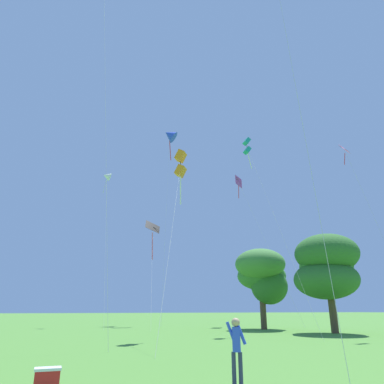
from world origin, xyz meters
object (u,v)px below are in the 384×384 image
kite_black_large (152,235)px  kite_teal_box (247,147)px  person_near_tree (236,345)px  kite_blue_delta (170,135)px  kite_purple_streamer (240,187)px  kite_white_distant (107,176)px  picnic_cooler (47,378)px  tree_right_cluster (326,267)px  tree_left_oak (263,274)px  kite_pink_low (348,159)px  kite_orange_box (181,165)px

kite_black_large → kite_teal_box: kite_teal_box is taller
kite_teal_box → person_near_tree: (-11.04, -17.59, -14.91)m
kite_blue_delta → person_near_tree: (-10.40, -39.53, -26.49)m
kite_purple_streamer → kite_blue_delta: kite_blue_delta is taller
kite_white_distant → picnic_cooler: kite_white_distant is taller
kite_white_distant → tree_right_cluster: (15.40, -20.07, -12.73)m
picnic_cooler → kite_black_large: bearing=71.1°
kite_teal_box → kite_blue_delta: kite_blue_delta is taller
kite_black_large → picnic_cooler: 34.26m
tree_right_cluster → person_near_tree: bearing=-137.2°
kite_black_large → kite_white_distant: size_ratio=0.66×
tree_left_oak → tree_right_cluster: (1.57, -7.03, 0.02)m
kite_pink_low → tree_left_oak: size_ratio=1.94×
kite_white_distant → person_near_tree: (-0.86, -35.11, -16.82)m
person_near_tree → tree_right_cluster: (16.26, 15.04, 4.09)m
picnic_cooler → kite_teal_box: bearing=46.5°
kite_pink_low → kite_purple_streamer: 20.15m
picnic_cooler → kite_white_distant: bearing=81.4°
kite_teal_box → picnic_cooler: (-15.28, -16.08, -15.61)m
kite_white_distant → tree_left_oak: (13.83, -13.04, -12.76)m
kite_teal_box → tree_left_oak: kite_teal_box is taller
kite_white_distant → kite_teal_box: bearing=-59.8°
kite_pink_low → kite_black_large: 23.76m
kite_blue_delta → kite_purple_streamer: bearing=-52.3°
picnic_cooler → kite_blue_delta: bearing=68.9°
kite_teal_box → kite_blue_delta: 24.82m
kite_black_large → picnic_cooler: (-10.61, -31.01, -9.98)m
kite_teal_box → tree_left_oak: (3.64, 4.48, -10.84)m
kite_orange_box → kite_black_large: bearing=81.1°
kite_blue_delta → person_near_tree: size_ratio=18.54×
tree_right_cluster → kite_black_large: bearing=119.5°
kite_purple_streamer → kite_pink_low: bearing=-94.2°
person_near_tree → tree_left_oak: tree_left_oak is taller
person_near_tree → tree_left_oak: (14.69, 22.07, 4.07)m
kite_white_distant → tree_right_cluster: size_ratio=2.41×
kite_pink_low → kite_purple_streamer: kite_purple_streamer is taller
kite_white_distant → kite_orange_box: 21.61m
kite_black_large → person_near_tree: kite_black_large is taller
kite_orange_box → tree_right_cluster: (12.71, 0.53, -6.77)m
kite_black_large → kite_purple_streamer: bearing=-10.3°
kite_teal_box → person_near_tree: size_ratio=10.84×
person_near_tree → picnic_cooler: bearing=160.4°
kite_teal_box → kite_pink_low: bearing=-54.1°
kite_purple_streamer → kite_orange_box: (-13.79, -16.03, -5.15)m
kite_white_distant → kite_orange_box: size_ratio=1.42×
kite_purple_streamer → kite_blue_delta: (-6.94, 8.99, 10.49)m
tree_left_oak → picnic_cooler: 28.35m
kite_purple_streamer → kite_blue_delta: 15.46m
kite_blue_delta → kite_white_distant: bearing=-155.2°
kite_teal_box → kite_blue_delta: size_ratio=0.58×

